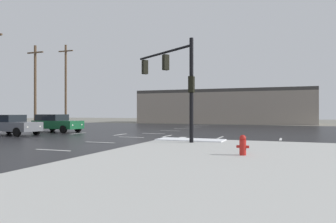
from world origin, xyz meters
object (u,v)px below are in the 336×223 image
at_px(sedan_green, 56,123).
at_px(sedan_grey, 11,124).
at_px(traffic_signal_mast, 175,75).
at_px(utility_pole_distant, 66,84).
at_px(fire_hydrant, 243,145).
at_px(utility_pole_far, 35,85).

height_order(sedan_green, sedan_grey, same).
height_order(traffic_signal_mast, utility_pole_distant, utility_pole_distant).
height_order(fire_hydrant, sedan_grey, sedan_grey).
bearing_deg(sedan_green, utility_pole_distant, 129.80).
height_order(traffic_signal_mast, sedan_green, traffic_signal_mast).
xyz_separation_m(fire_hydrant, utility_pole_far, (-24.99, 15.42, 4.35)).
relative_size(fire_hydrant, sedan_grey, 0.17).
distance_m(traffic_signal_mast, sedan_grey, 14.23).
xyz_separation_m(traffic_signal_mast, fire_hydrant, (4.60, -5.05, -3.49)).
height_order(sedan_grey, utility_pole_far, utility_pole_far).
relative_size(sedan_green, sedan_grey, 1.00).
height_order(utility_pole_far, utility_pole_distant, utility_pole_distant).
relative_size(traffic_signal_mast, utility_pole_distant, 0.55).
bearing_deg(utility_pole_distant, fire_hydrant, -39.70).
relative_size(traffic_signal_mast, fire_hydrant, 7.27).
xyz_separation_m(sedan_grey, utility_pole_distant, (-6.74, 14.86, 4.63)).
bearing_deg(utility_pole_far, sedan_grey, -55.03).
xyz_separation_m(fire_hydrant, utility_pole_distant, (-25.18, 20.91, 4.95)).
relative_size(sedan_grey, utility_pole_far, 0.50).
bearing_deg(fire_hydrant, utility_pole_far, 148.33).
bearing_deg(utility_pole_distant, sedan_grey, -65.60).
height_order(fire_hydrant, utility_pole_far, utility_pole_far).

